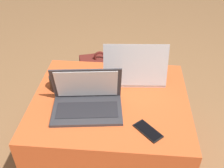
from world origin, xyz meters
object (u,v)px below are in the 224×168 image
object	(u,v)px
laptop_near	(87,101)
backpack	(100,80)
cell_phone	(148,131)
laptop_far	(134,71)
coffee_mug	(57,83)

from	to	relation	value
laptop_near	backpack	distance (m)	0.68
laptop_near	cell_phone	xyz separation A→B (m)	(0.32, -0.15, -0.05)
laptop_far	cell_phone	distance (m)	0.46
laptop_far	backpack	bearing A→B (deg)	-54.52
laptop_far	backpack	world-z (taller)	laptop_far
coffee_mug	cell_phone	bearing A→B (deg)	-29.91
laptop_near	backpack	size ratio (longest dim) A/B	0.88
laptop_far	cell_phone	bearing A→B (deg)	95.74
laptop_far	cell_phone	world-z (taller)	laptop_far
coffee_mug	laptop_near	bearing A→B (deg)	-37.56
laptop_near	coffee_mug	xyz separation A→B (m)	(-0.20, 0.16, -0.00)
laptop_near	cell_phone	bearing A→B (deg)	-31.26
cell_phone	laptop_near	bearing A→B (deg)	-67.49
laptop_far	coffee_mug	xyz separation A→B (m)	(-0.45, -0.14, -0.01)
cell_phone	backpack	distance (m)	0.87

